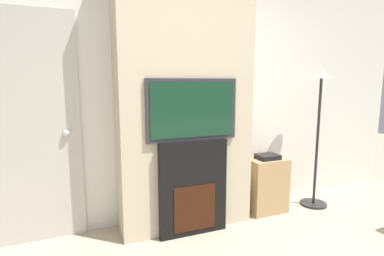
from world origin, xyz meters
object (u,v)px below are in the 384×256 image
television (192,110)px  fireplace (192,187)px  media_stand (265,184)px  floor_lamp (319,120)px

television → fireplace: bearing=90.0°
fireplace → media_stand: 0.97m
fireplace → media_stand: size_ratio=1.39×
fireplace → media_stand: (0.94, 0.17, -0.14)m
television → media_stand: 1.30m
television → media_stand: bearing=10.3°
fireplace → floor_lamp: floor_lamp is taller
media_stand → floor_lamp: bearing=-8.9°
fireplace → floor_lamp: (1.57, 0.07, 0.56)m
fireplace → media_stand: bearing=10.2°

